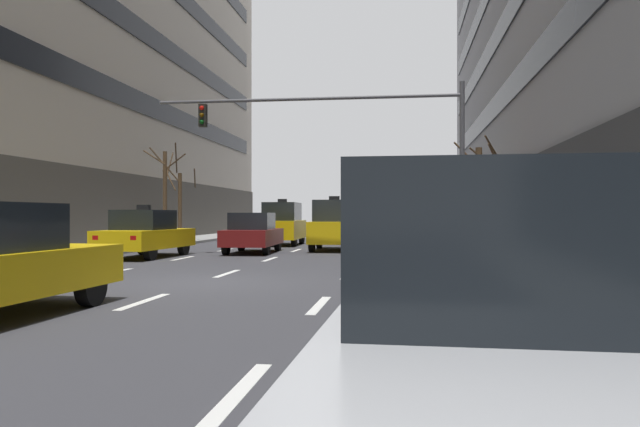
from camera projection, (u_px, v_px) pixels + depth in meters
ground_plane at (201, 282)px, 13.38m from camera, size 120.00×120.00×0.00m
sidewalk_right at (558, 284)px, 12.37m from camera, size 2.91×80.00×0.14m
lane_stripe_l1_s4 at (114, 272)px, 15.77m from camera, size 0.16×2.00×0.01m
lane_stripe_l1_s5 at (183, 258)px, 20.73m from camera, size 0.16×2.00×0.01m
lane_stripe_l1_s6 at (225, 250)px, 25.68m from camera, size 0.16×2.00×0.01m
lane_stripe_l1_s7 at (254, 244)px, 30.63m from camera, size 0.16×2.00×0.01m
lane_stripe_l1_s8 at (275, 240)px, 35.59m from camera, size 0.16×2.00×0.01m
lane_stripe_l1_s9 at (290, 237)px, 40.54m from camera, size 0.16×2.00×0.01m
lane_stripe_l1_s10 at (303, 234)px, 45.50m from camera, size 0.16×2.00×0.01m
lane_stripe_l2_s3 at (144, 301)px, 10.41m from camera, size 0.16×2.00×0.01m
lane_stripe_l2_s4 at (227, 273)px, 15.36m from camera, size 0.16×2.00×0.01m
lane_stripe_l2_s5 at (270, 259)px, 20.32m from camera, size 0.16×2.00×0.01m
lane_stripe_l2_s6 at (296, 250)px, 25.27m from camera, size 0.16×2.00×0.01m
lane_stripe_l2_s7 at (314, 245)px, 30.23m from camera, size 0.16×2.00×0.01m
lane_stripe_l2_s8 at (326, 240)px, 35.18m from camera, size 0.16×2.00×0.01m
lane_stripe_l2_s9 at (336, 237)px, 40.13m from camera, size 0.16×2.00×0.01m
lane_stripe_l2_s10 at (343, 235)px, 45.09m from camera, size 0.16×2.00×0.01m
lane_stripe_l3_s2 at (237, 394)px, 5.04m from camera, size 0.16×2.00×0.01m
lane_stripe_l3_s3 at (319, 305)px, 10.00m from camera, size 0.16×2.00×0.01m
lane_stripe_l3_s4 at (347, 275)px, 14.95m from camera, size 0.16×2.00×0.01m
lane_stripe_l3_s5 at (361, 260)px, 19.91m from camera, size 0.16×2.00×0.01m
lane_stripe_l3_s6 at (369, 251)px, 24.86m from camera, size 0.16×2.00×0.01m
lane_stripe_l3_s7 at (375, 245)px, 29.82m from camera, size 0.16×2.00×0.01m
lane_stripe_l3_s8 at (379, 241)px, 34.77m from camera, size 0.16×2.00×0.01m
lane_stripe_l3_s9 at (382, 237)px, 39.72m from camera, size 0.16×2.00×0.01m
lane_stripe_l3_s10 at (384, 235)px, 44.68m from camera, size 0.16×2.00×0.01m
car_driving_0 at (253, 233)px, 23.65m from camera, size 1.91×4.23×1.56m
taxi_driving_1 at (146, 234)px, 21.15m from camera, size 2.04×4.48×1.83m
taxi_driving_2 at (334, 225)px, 25.52m from camera, size 1.90×4.35×2.26m
taxi_driving_3 at (282, 224)px, 29.71m from camera, size 1.92×4.34×2.25m
car_parked_0 at (519, 335)px, 3.28m from camera, size 2.00×4.59×1.71m
car_parked_1 at (443, 259)px, 9.54m from camera, size 1.92×4.37×1.62m
car_parked_2 at (427, 229)px, 15.78m from camera, size 2.04×4.64×2.22m
car_parked_3 at (419, 233)px, 23.24m from camera, size 1.85×4.21×1.56m
traffic_signal_0 at (358, 132)px, 21.91m from camera, size 11.22×0.35×6.04m
street_tree_1 at (480, 194)px, 22.83m from camera, size 2.00×1.27×4.24m
street_tree_2 at (165, 191)px, 29.96m from camera, size 1.89×1.88×4.87m
street_tree_3 at (178, 199)px, 31.99m from camera, size 2.01×1.99×4.70m
pedestrian_0 at (553, 235)px, 11.92m from camera, size 0.30×0.51×1.64m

